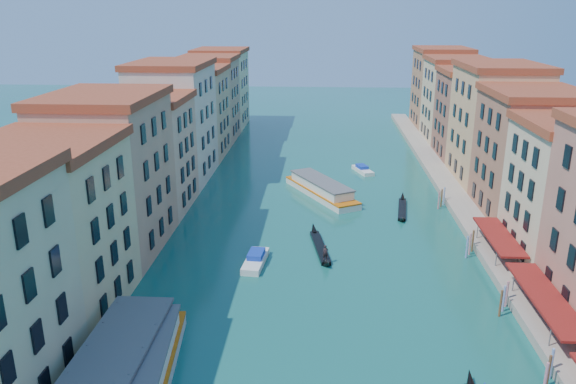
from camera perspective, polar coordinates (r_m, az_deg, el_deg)
name	(u,v)px	position (r m, az deg, el deg)	size (l,w,h in m)	color
left_bank_palazzos	(165,133)	(96.52, -12.43, 5.84)	(12.80, 128.40, 21.00)	#C6B688
right_bank_palazzos	(505,137)	(97.77, 21.22, 5.21)	(12.80, 128.40, 21.00)	#AB4F34
quay	(450,191)	(97.97, 16.16, 0.15)	(4.00, 140.00, 1.00)	gray
restaurant_awnings	(548,301)	(59.86, 24.93, -9.98)	(3.20, 44.55, 3.12)	maroon
vaporetto_stop	(117,370)	(49.98, -16.96, -16.89)	(5.40, 16.40, 3.65)	#5B5B5D
mooring_poles_right	(496,287)	(64.44, 20.34, -9.04)	(1.44, 54.24, 3.20)	brown
mooring_poles_left	(88,370)	(50.93, -19.70, -16.66)	(0.24, 8.24, 3.20)	brown
vaporetto_near	(136,381)	(48.26, -15.22, -18.08)	(7.14, 22.21, 3.25)	silver
vaporetto_far	(321,188)	(92.96, 3.39, 0.36)	(12.63, 17.89, 2.71)	silver
gondola_fore	(320,246)	(72.59, 3.27, -5.51)	(3.13, 13.11, 2.62)	black
gondola_far	(402,208)	(88.02, 11.52, -1.61)	(2.65, 12.28, 1.74)	black
motorboat_mid	(256,259)	(68.64, -3.32, -6.85)	(2.77, 7.04, 1.42)	white
motorboat_far	(363,170)	(107.43, 7.59, 2.28)	(4.02, 6.57, 1.30)	white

